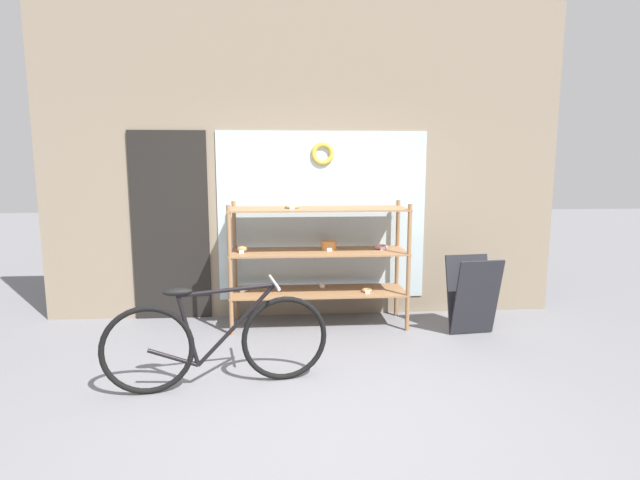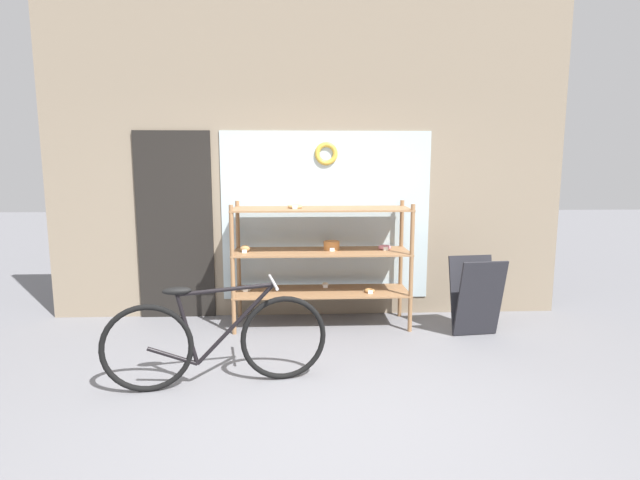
{
  "view_description": "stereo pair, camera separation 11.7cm",
  "coord_description": "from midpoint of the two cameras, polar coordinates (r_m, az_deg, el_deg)",
  "views": [
    {
      "loc": [
        -0.24,
        -3.23,
        1.75
      ],
      "look_at": [
        0.07,
        0.93,
        1.1
      ],
      "focal_mm": 28.0,
      "sensor_mm": 36.0,
      "label": 1
    },
    {
      "loc": [
        -0.13,
        -3.24,
        1.75
      ],
      "look_at": [
        0.07,
        0.93,
        1.1
      ],
      "focal_mm": 28.0,
      "sensor_mm": 36.0,
      "label": 2
    }
  ],
  "objects": [
    {
      "name": "ground_plane",
      "position": [
        3.68,
        0.6,
        -19.58
      ],
      "size": [
        30.0,
        30.0,
        0.0
      ],
      "primitive_type": "plane",
      "color": "slate"
    },
    {
      "name": "storefront_facade",
      "position": [
        5.66,
        -1.14,
        8.44
      ],
      "size": [
        5.81,
        0.13,
        3.52
      ],
      "color": "gray",
      "rests_on": "ground_plane"
    },
    {
      "name": "display_case",
      "position": [
        5.34,
        0.79,
        -1.47
      ],
      "size": [
        1.87,
        0.57,
        1.34
      ],
      "color": "#8E6642",
      "rests_on": "ground_plane"
    },
    {
      "name": "bicycle",
      "position": [
        4.06,
        -10.93,
        -11.18
      ],
      "size": [
        1.73,
        0.48,
        0.83
      ],
      "rotation": [
        0.0,
        0.0,
        0.18
      ],
      "color": "black",
      "rests_on": "ground_plane"
    },
    {
      "name": "sandwich_board",
      "position": [
        5.36,
        18.0,
        -6.18
      ],
      "size": [
        0.5,
        0.43,
        0.8
      ],
      "rotation": [
        0.0,
        0.0,
        0.11
      ],
      "color": "#232328",
      "rests_on": "ground_plane"
    }
  ]
}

